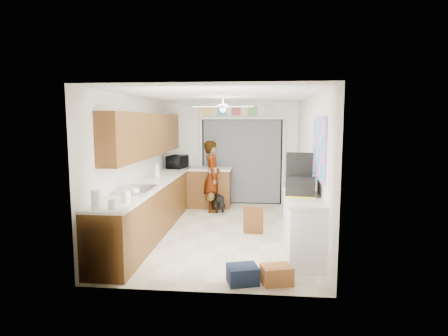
{
  "coord_description": "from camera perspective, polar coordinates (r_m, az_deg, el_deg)",
  "views": [
    {
      "loc": [
        0.68,
        -6.77,
        2.07
      ],
      "look_at": [
        0.0,
        0.4,
        1.15
      ],
      "focal_mm": 30.0,
      "sensor_mm": 36.0,
      "label": 1
    }
  ],
  "objects": [
    {
      "name": "right_counter_base",
      "position": [
        5.84,
        11.94,
        -9.0
      ],
      "size": [
        0.5,
        1.4,
        0.9
      ],
      "primitive_type": "cube",
      "color": "white",
      "rests_on": "floor"
    },
    {
      "name": "wall_left",
      "position": [
        7.19,
        -13.11,
        0.54
      ],
      "size": [
        0.0,
        5.0,
        5.0
      ],
      "primitive_type": "plane",
      "rotation": [
        1.57,
        0.0,
        1.57
      ],
      "color": "white",
      "rests_on": "ground"
    },
    {
      "name": "peninsula_top",
      "position": [
        8.92,
        -2.23,
        -0.13
      ],
      "size": [
        1.04,
        0.64,
        0.04
      ],
      "primitive_type": "cube",
      "color": "white",
      "rests_on": "peninsula_base"
    },
    {
      "name": "wall_right",
      "position": [
        6.88,
        13.07,
        0.24
      ],
      "size": [
        0.0,
        5.0,
        5.0
      ],
      "primitive_type": "plane",
      "rotation": [
        1.57,
        0.0,
        -1.57
      ],
      "color": "white",
      "rests_on": "ground"
    },
    {
      "name": "door_trim_right",
      "position": [
        9.28,
        9.03,
        0.89
      ],
      "size": [
        0.06,
        0.04,
        2.1
      ],
      "primitive_type": "cube",
      "color": "white",
      "rests_on": "wall_back"
    },
    {
      "name": "curtain_panel",
      "position": [
        9.26,
        2.73,
        0.96
      ],
      "size": [
        1.9,
        0.03,
        2.05
      ],
      "primitive_type": "cube",
      "color": "slate",
      "rests_on": "wall_back"
    },
    {
      "name": "microwave",
      "position": [
        8.93,
        -7.11,
        0.94
      ],
      "size": [
        0.46,
        0.6,
        0.3
      ],
      "primitive_type": "imported",
      "rotation": [
        0.0,
        0.0,
        1.4
      ],
      "color": "black",
      "rests_on": "left_countertop"
    },
    {
      "name": "ceiling",
      "position": [
        6.81,
        -0.32,
        10.9
      ],
      "size": [
        5.0,
        5.0,
        0.0
      ],
      "primitive_type": "plane",
      "rotation": [
        3.14,
        0.0,
        0.0
      ],
      "color": "white",
      "rests_on": "ground"
    },
    {
      "name": "header_frame_0",
      "position": [
        9.33,
        -2.5,
        8.69
      ],
      "size": [
        0.22,
        0.02,
        0.22
      ],
      "primitive_type": "cube",
      "color": "#FCC954",
      "rests_on": "wall_back"
    },
    {
      "name": "jar_b",
      "position": [
        5.0,
        -16.75,
        -5.31
      ],
      "size": [
        0.1,
        0.1,
        0.13
      ],
      "primitive_type": "cylinder",
      "rotation": [
        0.0,
        0.0,
        0.18
      ],
      "color": "silver",
      "rests_on": "left_countertop"
    },
    {
      "name": "suitcase",
      "position": [
        5.85,
        11.63,
        -2.79
      ],
      "size": [
        0.51,
        0.63,
        0.25
      ],
      "primitive_type": "cube",
      "rotation": [
        0.0,
        0.0,
        -0.14
      ],
      "color": "black",
      "rests_on": "right_counter_top"
    },
    {
      "name": "man",
      "position": [
        8.48,
        -1.8,
        -1.29
      ],
      "size": [
        0.45,
        0.63,
        1.61
      ],
      "primitive_type": "imported",
      "rotation": [
        0.0,
        0.0,
        1.69
      ],
      "color": "white",
      "rests_on": "floor"
    },
    {
      "name": "cardboard_box",
      "position": [
        5.0,
        8.01,
        -15.8
      ],
      "size": [
        0.44,
        0.37,
        0.24
      ],
      "primitive_type": "cube",
      "rotation": [
        0.0,
        0.0,
        0.27
      ],
      "color": "#B56438",
      "rests_on": "floor"
    },
    {
      "name": "cabinet_door_panel",
      "position": [
        6.87,
        4.48,
        -7.94
      ],
      "size": [
        0.37,
        0.16,
        0.53
      ],
      "primitive_type": "cube",
      "rotation": [
        0.21,
        0.0,
        -0.05
      ],
      "color": "brown",
      "rests_on": "floor"
    },
    {
      "name": "door_trim_left",
      "position": [
        9.38,
        -3.51,
        1.03
      ],
      "size": [
        0.06,
        0.04,
        2.1
      ],
      "primitive_type": "cube",
      "color": "white",
      "rests_on": "wall_back"
    },
    {
      "name": "navy_crate",
      "position": [
        4.97,
        2.85,
        -15.89
      ],
      "size": [
        0.45,
        0.41,
        0.23
      ],
      "primitive_type": "cube",
      "rotation": [
        0.0,
        0.0,
        0.28
      ],
      "color": "#162038",
      "rests_on": "floor"
    },
    {
      "name": "soap_bottle",
      "position": [
        7.56,
        -10.21,
        -0.27
      ],
      "size": [
        0.13,
        0.13,
        0.3
      ],
      "primitive_type": "imported",
      "rotation": [
        0.0,
        0.0,
        0.11
      ],
      "color": "silver",
      "rests_on": "left_countertop"
    },
    {
      "name": "header_frame_1",
      "position": [
        9.29,
        -0.33,
        8.71
      ],
      "size": [
        0.22,
        0.02,
        0.22
      ],
      "primitive_type": "cube",
      "color": "#46AABB",
      "rests_on": "wall_back"
    },
    {
      "name": "suitcase_rim",
      "position": [
        5.87,
        11.61,
        -3.85
      ],
      "size": [
        0.52,
        0.64,
        0.02
      ],
      "primitive_type": "cube",
      "rotation": [
        0.0,
        0.0,
        -0.14
      ],
      "color": "yellow",
      "rests_on": "suitcase"
    },
    {
      "name": "suitcase_lid",
      "position": [
        6.09,
        11.4,
        -0.0
      ],
      "size": [
        0.42,
        0.09,
        0.5
      ],
      "primitive_type": "cube",
      "rotation": [
        0.0,
        0.0,
        -0.14
      ],
      "color": "black",
      "rests_on": "suitcase"
    },
    {
      "name": "wall_front",
      "position": [
        4.4,
        -3.58,
        -3.49
      ],
      "size": [
        3.2,
        0.0,
        3.2
      ],
      "primitive_type": "plane",
      "rotation": [
        -1.57,
        0.0,
        0.0
      ],
      "color": "white",
      "rests_on": "ground"
    },
    {
      "name": "left_countertop",
      "position": [
        7.14,
        -10.68,
        -2.11
      ],
      "size": [
        0.62,
        4.8,
        0.04
      ],
      "primitive_type": "cube",
      "color": "white",
      "rests_on": "left_base_cabinets"
    },
    {
      "name": "dog",
      "position": [
        8.57,
        -0.93,
        -5.24
      ],
      "size": [
        0.44,
        0.58,
        0.42
      ],
      "primitive_type": "cube",
      "rotation": [
        0.0,
        0.0,
        0.43
      ],
      "color": "black",
      "rests_on": "floor"
    },
    {
      "name": "upper_cabinets",
      "position": [
        7.29,
        -11.54,
        5.01
      ],
      "size": [
        0.32,
        4.0,
        0.8
      ],
      "primitive_type": "cube",
      "color": "brown",
      "rests_on": "wall_left"
    },
    {
      "name": "header_frame_3",
      "position": [
        9.24,
        4.35,
        8.69
      ],
      "size": [
        0.22,
        0.02,
        0.22
      ],
      "primitive_type": "cube",
      "color": "#6CAD62",
      "rests_on": "wall_back"
    },
    {
      "name": "right_counter_top",
      "position": [
        5.72,
        11.97,
        -4.48
      ],
      "size": [
        0.54,
        1.44,
        0.04
      ],
      "primitive_type": "cube",
      "color": "white",
      "rests_on": "right_counter_base"
    },
    {
      "name": "floor",
      "position": [
        7.11,
        -0.31,
        -9.65
      ],
      "size": [
        5.0,
        5.0,
        0.0
      ],
      "primitive_type": "plane",
      "color": "beige",
      "rests_on": "ground"
    },
    {
      "name": "abstract_painting",
      "position": [
        5.85,
        14.27,
        2.94
      ],
      "size": [
        0.03,
        1.15,
        0.95
      ],
      "primitive_type": "cube",
      "color": "#FF5DE1",
      "rests_on": "wall_right"
    },
    {
      "name": "jar_a",
      "position": [
        5.38,
        -14.65,
        -4.23
      ],
      "size": [
        0.13,
        0.13,
        0.16
      ],
      "primitive_type": "cylinder",
      "rotation": [
        0.0,
        0.0,
        -0.19
      ],
      "color": "silver",
      "rests_on": "left_countertop"
    },
    {
      "name": "sink_basin",
      "position": [
        6.2,
        -13.24,
        -3.29
      ],
      "size": [
        0.5,
        0.76,
        0.06
      ],
      "primitive_type": "cube",
      "color": "silver",
      "rests_on": "left_countertop"
    },
    {
      "name": "paper_towel_roll",
      "position": [
        5.08,
        -19.0,
        -4.59
      ],
      "size": [
        0.14,
        0.14,
        0.24
      ],
      "primitive_type": "cylinder",
      "rotation": [
        0.0,
        0.0,
        0.27
      ],
      "color": "white",
      "rests_on": "left_countertop"
    },
    {
      "name": "peninsula_base",
      "position": [
        8.99,
        -2.21,
        -3.1
      ],
      "size": [
        1.0,
        0.6,
        0.9
      ],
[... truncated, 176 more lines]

